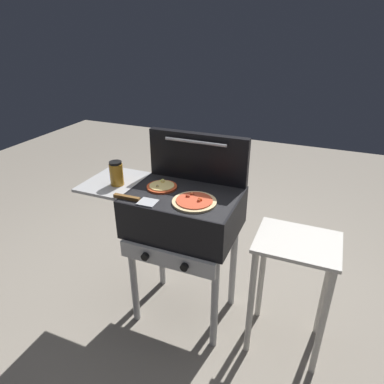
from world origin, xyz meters
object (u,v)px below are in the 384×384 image
at_px(sauce_jar, 116,173).
at_px(spatula, 135,199).
at_px(pizza_cheese, 162,186).
at_px(prep_table, 293,273).
at_px(pizza_pepperoni, 194,201).
at_px(grill, 182,215).

distance_m(sauce_jar, spatula, 0.26).
bearing_deg(pizza_cheese, prep_table, -1.62).
distance_m(pizza_cheese, prep_table, 0.90).
bearing_deg(sauce_jar, pizza_pepperoni, -4.42).
height_order(grill, pizza_pepperoni, pizza_pepperoni).
distance_m(pizza_pepperoni, pizza_cheese, 0.27).
distance_m(pizza_pepperoni, sauce_jar, 0.53).
bearing_deg(pizza_pepperoni, prep_table, 8.19).
bearing_deg(grill, pizza_pepperoni, -34.51).
bearing_deg(spatula, grill, 41.71).
distance_m(pizza_cheese, sauce_jar, 0.28).
height_order(sauce_jar, spatula, sauce_jar).
relative_size(spatula, prep_table, 0.35).
distance_m(pizza_pepperoni, prep_table, 0.68).
relative_size(pizza_pepperoni, spatula, 0.94).
relative_size(pizza_cheese, prep_table, 0.24).
height_order(pizza_pepperoni, spatula, pizza_pepperoni).
height_order(pizza_cheese, prep_table, pizza_cheese).
bearing_deg(prep_table, grill, -179.63).
xyz_separation_m(sauce_jar, spatula, (0.21, -0.14, -0.07)).
bearing_deg(pizza_pepperoni, pizza_cheese, 157.56).
height_order(grill, pizza_cheese, pizza_cheese).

